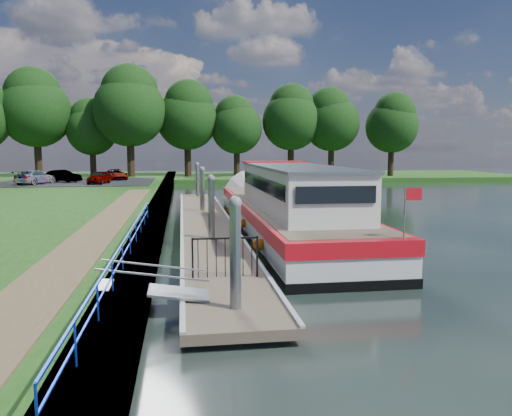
{
  "coord_description": "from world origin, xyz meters",
  "views": [
    {
      "loc": [
        -1.15,
        -11.37,
        3.99
      ],
      "look_at": [
        2.03,
        10.02,
        1.4
      ],
      "focal_mm": 35.0,
      "sensor_mm": 36.0,
      "label": 1
    }
  ],
  "objects": [
    {
      "name": "car_d",
      "position": [
        -7.77,
        40.76,
        1.37
      ],
      "size": [
        2.99,
        4.21,
        1.07
      ],
      "primitive_type": "imported",
      "rotation": [
        0.0,
        0.0,
        0.36
      ],
      "color": "#999999",
      "rests_on": "carpark"
    },
    {
      "name": "car_a",
      "position": [
        -8.53,
        35.13,
        1.42
      ],
      "size": [
        1.96,
        3.6,
        1.16
      ],
      "primitive_type": "imported",
      "rotation": [
        0.0,
        0.0,
        -0.18
      ],
      "color": "#999999",
      "rests_on": "carpark"
    },
    {
      "name": "car_c",
      "position": [
        -14.07,
        35.39,
        1.45
      ],
      "size": [
        3.14,
        4.56,
        1.22
      ],
      "primitive_type": "imported",
      "rotation": [
        0.0,
        0.0,
        2.77
      ],
      "color": "#999999",
      "rests_on": "carpark"
    },
    {
      "name": "blue_fence",
      "position": [
        -2.75,
        3.0,
        1.31
      ],
      "size": [
        0.04,
        18.04,
        0.72
      ],
      "color": "#0C2DBF",
      "rests_on": "riverbank"
    },
    {
      "name": "far_bank",
      "position": [
        12.0,
        52.0,
        0.3
      ],
      "size": [
        60.0,
        18.0,
        0.6
      ],
      "primitive_type": "cube",
      "color": "#1D4A15",
      "rests_on": "ground"
    },
    {
      "name": "ground",
      "position": [
        0.0,
        0.0,
        0.0
      ],
      "size": [
        160.0,
        160.0,
        0.0
      ],
      "primitive_type": "plane",
      "color": "black",
      "rests_on": "ground"
    },
    {
      "name": "gate_panel",
      "position": [
        -0.0,
        2.2,
        1.15
      ],
      "size": [
        1.85,
        0.05,
        1.15
      ],
      "color": "black",
      "rests_on": "ground"
    },
    {
      "name": "barge",
      "position": [
        3.6,
        12.03,
        1.09
      ],
      "size": [
        4.36,
        21.15,
        4.78
      ],
      "color": "black",
      "rests_on": "ground"
    },
    {
      "name": "mooring_piles",
      "position": [
        0.0,
        13.0,
        1.28
      ],
      "size": [
        0.3,
        27.3,
        3.55
      ],
      "color": "gray",
      "rests_on": "ground"
    },
    {
      "name": "bank_edge",
      "position": [
        -2.55,
        15.0,
        0.39
      ],
      "size": [
        1.1,
        90.0,
        0.78
      ],
      "primitive_type": "cube",
      "color": "#473D2D",
      "rests_on": "ground"
    },
    {
      "name": "carpark",
      "position": [
        -11.0,
        38.0,
        0.81
      ],
      "size": [
        14.0,
        12.0,
        0.06
      ],
      "primitive_type": "cube",
      "color": "black",
      "rests_on": "riverbank"
    },
    {
      "name": "horizon_trees",
      "position": [
        -1.61,
        48.68,
        7.95
      ],
      "size": [
        54.38,
        10.03,
        12.87
      ],
      "color": "#332316",
      "rests_on": "ground"
    },
    {
      "name": "footpath",
      "position": [
        -4.4,
        8.0,
        0.8
      ],
      "size": [
        1.6,
        40.0,
        0.05
      ],
      "primitive_type": "cube",
      "color": "brown",
      "rests_on": "riverbank"
    },
    {
      "name": "pontoon",
      "position": [
        0.0,
        13.0,
        0.18
      ],
      "size": [
        2.5,
        30.0,
        0.56
      ],
      "color": "brown",
      "rests_on": "ground"
    },
    {
      "name": "gangway",
      "position": [
        -1.85,
        0.5,
        0.63
      ],
      "size": [
        2.58,
        1.0,
        0.92
      ],
      "color": "#A5A8AD",
      "rests_on": "ground"
    },
    {
      "name": "car_b",
      "position": [
        -12.23,
        37.52,
        1.41
      ],
      "size": [
        3.68,
        2.54,
        1.15
      ],
      "primitive_type": "imported",
      "rotation": [
        0.0,
        0.0,
        1.15
      ],
      "color": "#999999",
      "rests_on": "carpark"
    }
  ]
}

